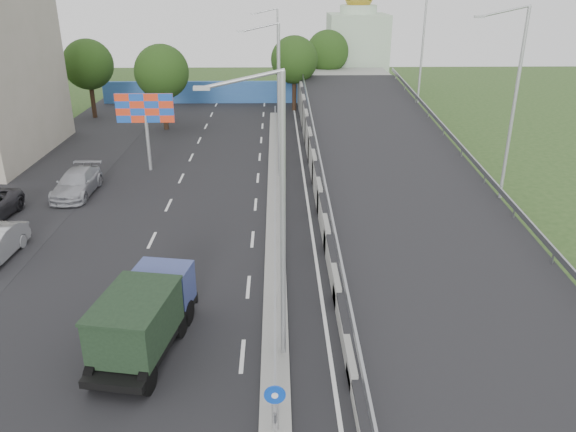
{
  "coord_description": "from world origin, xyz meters",
  "views": [
    {
      "loc": [
        0.11,
        -10.87,
        12.65
      ],
      "look_at": [
        0.63,
        13.97,
        2.2
      ],
      "focal_mm": 35.0,
      "sensor_mm": 36.0,
      "label": 1
    }
  ],
  "objects_px": {
    "billboard": "(145,113)",
    "parked_car_d": "(77,183)",
    "lamp_post_mid": "(276,94)",
    "lamp_post_far": "(276,56)",
    "church": "(357,46)",
    "lamp_post_near": "(277,209)",
    "sign_bollard": "(275,408)",
    "dump_truck": "(145,315)"
  },
  "relations": [
    {
      "from": "lamp_post_mid",
      "to": "church",
      "type": "bearing_deg",
      "value": 73.78
    },
    {
      "from": "lamp_post_near",
      "to": "parked_car_d",
      "type": "height_order",
      "value": "lamp_post_near"
    },
    {
      "from": "lamp_post_near",
      "to": "dump_truck",
      "type": "relative_size",
      "value": 1.62
    },
    {
      "from": "dump_truck",
      "to": "church",
      "type": "bearing_deg",
      "value": 84.51
    },
    {
      "from": "lamp_post_near",
      "to": "church",
      "type": "bearing_deg",
      "value": 79.62
    },
    {
      "from": "church",
      "to": "dump_truck",
      "type": "relative_size",
      "value": 2.22
    },
    {
      "from": "lamp_post_near",
      "to": "church",
      "type": "xyz_separation_m",
      "value": [
        9.89,
        54.0,
        -0.5
      ]
    },
    {
      "from": "lamp_post_near",
      "to": "church",
      "type": "distance_m",
      "value": 54.9
    },
    {
      "from": "church",
      "to": "billboard",
      "type": "xyz_separation_m",
      "value": [
        -19.0,
        -32.0,
        -1.12
      ]
    },
    {
      "from": "lamp_post_near",
      "to": "church",
      "type": "relative_size",
      "value": 0.73
    },
    {
      "from": "lamp_post_mid",
      "to": "lamp_post_far",
      "type": "distance_m",
      "value": 20.0
    },
    {
      "from": "lamp_post_far",
      "to": "parked_car_d",
      "type": "relative_size",
      "value": 1.9
    },
    {
      "from": "lamp_post_near",
      "to": "billboard",
      "type": "xyz_separation_m",
      "value": [
        -9.11,
        22.0,
        -1.62
      ]
    },
    {
      "from": "lamp_post_far",
      "to": "billboard",
      "type": "relative_size",
      "value": 1.83
    },
    {
      "from": "lamp_post_near",
      "to": "dump_truck",
      "type": "xyz_separation_m",
      "value": [
        -4.84,
        0.59,
        -4.36
      ]
    },
    {
      "from": "billboard",
      "to": "church",
      "type": "bearing_deg",
      "value": 59.3
    },
    {
      "from": "lamp_post_near",
      "to": "dump_truck",
      "type": "bearing_deg",
      "value": 173.1
    },
    {
      "from": "billboard",
      "to": "parked_car_d",
      "type": "xyz_separation_m",
      "value": [
        -3.62,
        -4.92,
        -3.42
      ]
    },
    {
      "from": "lamp_post_mid",
      "to": "lamp_post_far",
      "type": "relative_size",
      "value": 1.0
    },
    {
      "from": "sign_bollard",
      "to": "dump_truck",
      "type": "relative_size",
      "value": 0.27
    },
    {
      "from": "lamp_post_near",
      "to": "lamp_post_mid",
      "type": "relative_size",
      "value": 1.0
    },
    {
      "from": "sign_bollard",
      "to": "parked_car_d",
      "type": "bearing_deg",
      "value": 121.12
    },
    {
      "from": "lamp_post_near",
      "to": "billboard",
      "type": "relative_size",
      "value": 1.83
    },
    {
      "from": "lamp_post_far",
      "to": "church",
      "type": "xyz_separation_m",
      "value": [
        9.89,
        14.0,
        -0.5
      ]
    },
    {
      "from": "lamp_post_mid",
      "to": "parked_car_d",
      "type": "bearing_deg",
      "value": -167.07
    },
    {
      "from": "parked_car_d",
      "to": "lamp_post_mid",
      "type": "bearing_deg",
      "value": 13.25
    },
    {
      "from": "lamp_post_near",
      "to": "lamp_post_mid",
      "type": "distance_m",
      "value": 20.0
    },
    {
      "from": "sign_bollard",
      "to": "lamp_post_near",
      "type": "relative_size",
      "value": 0.17
    },
    {
      "from": "lamp_post_far",
      "to": "billboard",
      "type": "height_order",
      "value": "lamp_post_far"
    },
    {
      "from": "lamp_post_mid",
      "to": "billboard",
      "type": "relative_size",
      "value": 1.83
    },
    {
      "from": "sign_bollard",
      "to": "lamp_post_near",
      "type": "distance_m",
      "value": 6.12
    },
    {
      "from": "church",
      "to": "parked_car_d",
      "type": "xyz_separation_m",
      "value": [
        -22.62,
        -36.92,
        -4.54
      ]
    },
    {
      "from": "sign_bollard",
      "to": "billboard",
      "type": "bearing_deg",
      "value": 109.21
    },
    {
      "from": "sign_bollard",
      "to": "lamp_post_mid",
      "type": "distance_m",
      "value": 24.3
    },
    {
      "from": "lamp_post_near",
      "to": "lamp_post_far",
      "type": "xyz_separation_m",
      "value": [
        0.0,
        40.0,
        0.0
      ]
    },
    {
      "from": "lamp_post_far",
      "to": "billboard",
      "type": "distance_m",
      "value": 20.24
    },
    {
      "from": "church",
      "to": "lamp_post_near",
      "type": "bearing_deg",
      "value": -100.38
    },
    {
      "from": "church",
      "to": "billboard",
      "type": "height_order",
      "value": "church"
    },
    {
      "from": "sign_bollard",
      "to": "lamp_post_mid",
      "type": "xyz_separation_m",
      "value": [
        0.11,
        23.83,
        4.77
      ]
    },
    {
      "from": "sign_bollard",
      "to": "parked_car_d",
      "type": "relative_size",
      "value": 0.31
    },
    {
      "from": "sign_bollard",
      "to": "dump_truck",
      "type": "bearing_deg",
      "value": 137.02
    },
    {
      "from": "lamp_post_far",
      "to": "parked_car_d",
      "type": "xyz_separation_m",
      "value": [
        -12.73,
        -22.92,
        -5.04
      ]
    }
  ]
}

